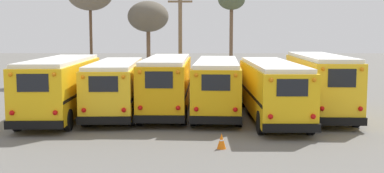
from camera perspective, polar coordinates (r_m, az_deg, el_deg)
The scene contains 12 objects.
ground_plane at distance 26.77m, azimuth 0.00°, elevation -3.36°, with size 160.00×160.00×0.00m, color #66635E.
school_bus_0 at distance 26.69m, azimuth -15.25°, elevation 0.13°, with size 2.88×10.10×3.17m.
school_bus_1 at distance 27.02m, azimuth -8.96°, elevation 0.10°, with size 2.87×9.70×2.95m.
school_bus_2 at distance 27.10m, azimuth -2.96°, elevation 0.42°, with size 2.63×9.87×3.15m.
school_bus_3 at distance 26.88m, azimuth 3.00°, elevation 0.24°, with size 3.00×10.09×3.03m.
school_bus_4 at distance 25.66m, azimuth 9.43°, elevation -0.14°, with size 2.54×10.71×3.00m.
school_bus_5 at distance 27.35m, azimuth 14.87°, elevation 0.42°, with size 2.72×9.50×3.32m.
utility_pole at distance 35.79m, azimuth -1.40°, elevation 5.59°, with size 1.80×0.28×7.74m.
bare_tree_0 at distance 45.38m, azimuth 4.70°, elevation 9.91°, with size 2.50×2.50×8.52m.
bare_tree_1 at distance 44.52m, azimuth -5.22°, elevation 8.20°, with size 3.74×3.74×7.41m.
fence_line at distance 33.47m, azimuth 0.08°, elevation 0.32°, with size 22.09×0.06×1.42m.
traffic_cone at distance 19.01m, azimuth 3.52°, elevation -6.46°, with size 0.36×0.36×0.62m.
Camera 1 is at (0.18, -26.38, 4.54)m, focal length 45.00 mm.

